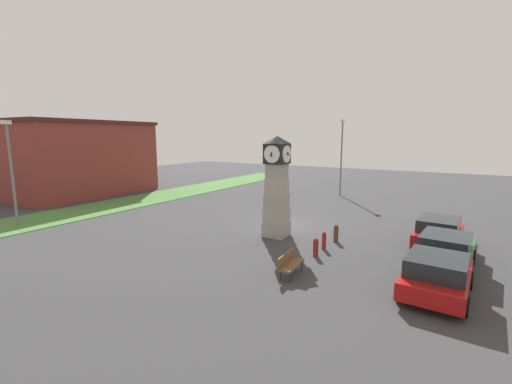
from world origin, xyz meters
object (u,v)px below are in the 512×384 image
object	(u,v)px
bollard_near_tower	(316,247)
street_lamp_far_side	(342,153)
car_near_tower	(445,251)
car_navy_sedan	(437,275)
street_lamp_near_road	(11,166)
clock_tower	(277,188)
bollard_mid_row	(324,240)
bollard_far_row	(336,233)
car_by_building	(439,232)
bench	(290,263)

from	to	relation	value
bollard_near_tower	street_lamp_far_side	world-z (taller)	street_lamp_far_side
bollard_near_tower	car_near_tower	distance (m)	5.39
car_near_tower	car_navy_sedan	bearing A→B (deg)	177.67
car_near_tower	street_lamp_near_road	size ratio (longest dim) A/B	0.64
street_lamp_near_road	clock_tower	bearing A→B (deg)	-66.31
bollard_mid_row	car_near_tower	xyz separation A→B (m)	(0.27, -5.22, 0.33)
bollard_near_tower	car_near_tower	xyz separation A→B (m)	(1.44, -5.19, 0.34)
bollard_far_row	car_by_building	world-z (taller)	car_by_building
clock_tower	car_navy_sedan	xyz separation A→B (m)	(-3.45, -8.18, -1.96)
bollard_far_row	bench	bearing A→B (deg)	178.27
bollard_near_tower	street_lamp_near_road	size ratio (longest dim) A/B	0.14
car_navy_sedan	street_lamp_near_road	distance (m)	23.35
street_lamp_far_side	bollard_far_row	bearing A→B (deg)	-163.05
bollard_near_tower	car_near_tower	bearing A→B (deg)	-74.53
clock_tower	street_lamp_near_road	size ratio (longest dim) A/B	0.86
street_lamp_near_road	bollard_mid_row	bearing A→B (deg)	-72.30
clock_tower	bench	bearing A→B (deg)	-146.31
bollard_mid_row	car_by_building	bearing A→B (deg)	-54.73
street_lamp_far_side	car_by_building	bearing A→B (deg)	-143.59
car_near_tower	bench	world-z (taller)	car_near_tower
bollard_mid_row	bollard_far_row	bearing A→B (deg)	-4.42
car_by_building	car_navy_sedan	bearing A→B (deg)	-177.05
clock_tower	car_navy_sedan	bearing A→B (deg)	-112.89
street_lamp_far_side	car_near_tower	bearing A→B (deg)	-148.40
car_by_building	bollard_mid_row	bearing A→B (deg)	125.27
car_navy_sedan	street_lamp_far_side	world-z (taller)	street_lamp_far_side
bollard_near_tower	bollard_mid_row	xyz separation A→B (m)	(1.16, 0.03, 0.00)
car_near_tower	street_lamp_far_side	bearing A→B (deg)	31.60
bollard_near_tower	bench	xyz separation A→B (m)	(-2.61, 0.07, 0.08)
bollard_near_tower	car_navy_sedan	xyz separation A→B (m)	(-1.50, -5.07, 0.31)
car_near_tower	street_lamp_far_side	world-z (taller)	street_lamp_far_side
bollard_mid_row	street_lamp_far_side	xyz separation A→B (m)	(15.51, 4.16, 3.56)
bench	street_lamp_far_side	bearing A→B (deg)	12.05
clock_tower	car_navy_sedan	distance (m)	9.09
bollard_near_tower	car_by_building	distance (m)	6.59
street_lamp_far_side	bollard_mid_row	bearing A→B (deg)	-164.98
clock_tower	bollard_far_row	bearing A→B (deg)	-77.69
bollard_mid_row	car_navy_sedan	bearing A→B (deg)	-117.64
bollard_near_tower	car_near_tower	world-z (taller)	car_near_tower
bollard_far_row	street_lamp_near_road	size ratio (longest dim) A/B	0.14
clock_tower	street_lamp_near_road	world-z (taller)	street_lamp_near_road
bollard_mid_row	street_lamp_near_road	bearing A→B (deg)	107.70
bollard_near_tower	bollard_far_row	xyz separation A→B (m)	(2.65, -0.09, 0.03)
car_by_building	bench	xyz separation A→B (m)	(-7.16, 4.83, -0.25)
clock_tower	bollard_near_tower	world-z (taller)	clock_tower
bollard_mid_row	bench	xyz separation A→B (m)	(-3.77, 0.04, 0.08)
bollard_mid_row	car_by_building	distance (m)	5.87
car_by_building	street_lamp_far_side	world-z (taller)	street_lamp_far_side
bollard_mid_row	car_navy_sedan	world-z (taller)	car_navy_sedan
bollard_far_row	street_lamp_far_side	distance (m)	15.09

